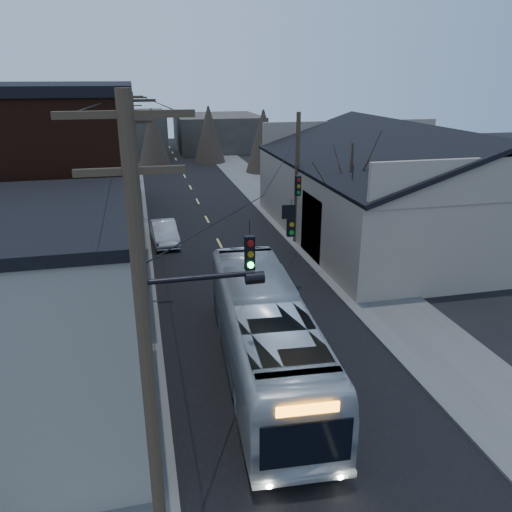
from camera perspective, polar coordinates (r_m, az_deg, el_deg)
The scene contains 13 objects.
road_surface at distance 37.32m, azimuth -5.20°, elevation 3.38°, with size 9.00×110.00×0.02m, color black.
sidewalk_left at distance 37.02m, azimuth -15.21°, elevation 2.68°, with size 4.00×110.00×0.12m, color #474744.
sidewalk_right at distance 38.69m, azimuth 4.39°, elevation 4.08°, with size 4.00×110.00×0.12m, color #474744.
building_clapboard at distance 16.65m, azimuth -26.41°, elevation -7.81°, with size 8.00×8.00×7.00m, color gray.
building_brick at distance 26.56m, azimuth -24.19°, elevation 5.94°, with size 10.00×12.00×10.00m, color black.
building_left_far at distance 42.30m, azimuth -19.58°, elevation 9.16°, with size 9.00×14.00×7.00m, color #322D28.
warehouse at distance 36.17m, azimuth 16.86°, elevation 6.46°, with size 16.16×20.60×7.73m.
building_far_left at distance 70.85m, azimuth -14.46°, elevation 13.26°, with size 10.00×12.00×6.00m, color #322D28.
building_far_right at distance 76.79m, azimuth -4.39°, elevation 13.92°, with size 12.00×14.00×5.00m, color #322D28.
bare_tree at distance 28.73m, azimuth 10.55°, elevation 5.46°, with size 0.40×0.40×7.20m, color black.
utility_lines at distance 30.17m, azimuth -9.79°, elevation 8.84°, with size 11.24×45.28×10.50m.
bus at distance 18.61m, azimuth 0.98°, elevation -8.86°, with size 2.84×12.12×3.38m, color #ABB3B8.
parked_car at distance 33.84m, azimuth -10.42°, elevation 2.64°, with size 1.56×4.46×1.47m, color #A3A5AA.
Camera 1 is at (-4.85, -5.42, 10.70)m, focal length 35.00 mm.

